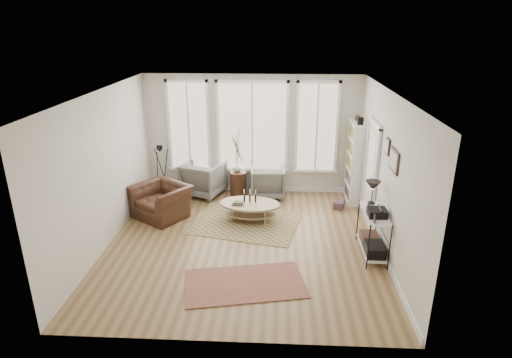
# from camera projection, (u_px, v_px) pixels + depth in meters

# --- Properties ---
(room) EXTENTS (5.50, 5.54, 2.90)m
(room) POSITION_uv_depth(u_px,v_px,m) (245.00, 173.00, 7.86)
(room) COLOR olive
(room) RESTS_ON ground
(bay_window) EXTENTS (4.14, 0.12, 2.24)m
(bay_window) POSITION_uv_depth(u_px,v_px,m) (252.00, 129.00, 10.31)
(bay_window) COLOR tan
(bay_window) RESTS_ON ground
(door) EXTENTS (0.09, 1.06, 2.22)m
(door) POSITION_uv_depth(u_px,v_px,m) (371.00, 171.00, 8.89)
(door) COLOR silver
(door) RESTS_ON ground
(bookcase) EXTENTS (0.31, 0.85, 2.06)m
(bookcase) POSITION_uv_depth(u_px,v_px,m) (355.00, 162.00, 9.96)
(bookcase) COLOR white
(bookcase) RESTS_ON ground
(low_shelf) EXTENTS (0.38, 1.08, 1.30)m
(low_shelf) POSITION_uv_depth(u_px,v_px,m) (373.00, 229.00, 7.76)
(low_shelf) COLOR white
(low_shelf) RESTS_ON ground
(wall_art) EXTENTS (0.04, 0.88, 0.44)m
(wall_art) POSITION_uv_depth(u_px,v_px,m) (392.00, 157.00, 7.30)
(wall_art) COLOR black
(wall_art) RESTS_ON ground
(rug_main) EXTENTS (2.50, 2.09, 0.01)m
(rug_main) POSITION_uv_depth(u_px,v_px,m) (246.00, 223.00, 9.12)
(rug_main) COLOR brown
(rug_main) RESTS_ON ground
(rug_runner) EXTENTS (2.12, 1.44, 0.01)m
(rug_runner) POSITION_uv_depth(u_px,v_px,m) (245.00, 283.00, 7.01)
(rug_runner) COLOR maroon
(rug_runner) RESTS_ON ground
(coffee_table) EXTENTS (1.36, 0.95, 0.59)m
(coffee_table) POSITION_uv_depth(u_px,v_px,m) (249.00, 207.00, 9.14)
(coffee_table) COLOR #A08761
(coffee_table) RESTS_ON ground
(armchair_left) EXTENTS (1.16, 1.17, 0.84)m
(armchair_left) POSITION_uv_depth(u_px,v_px,m) (203.00, 178.00, 10.48)
(armchair_left) COLOR slate
(armchair_left) RESTS_ON ground
(armchair_right) EXTENTS (0.85, 0.87, 0.76)m
(armchair_right) POSITION_uv_depth(u_px,v_px,m) (268.00, 182.00, 10.40)
(armchair_right) COLOR slate
(armchair_right) RESTS_ON ground
(side_table) EXTENTS (0.40, 0.40, 1.70)m
(side_table) POSITION_uv_depth(u_px,v_px,m) (238.00, 164.00, 10.30)
(side_table) COLOR #3D2215
(side_table) RESTS_ON ground
(vase) EXTENTS (0.24, 0.24, 0.23)m
(vase) POSITION_uv_depth(u_px,v_px,m) (237.00, 167.00, 10.39)
(vase) COLOR silver
(vase) RESTS_ON side_table
(accent_chair) EXTENTS (1.46, 1.42, 0.72)m
(accent_chair) POSITION_uv_depth(u_px,v_px,m) (162.00, 201.00, 9.32)
(accent_chair) COLOR #3D2215
(accent_chair) RESTS_ON ground
(tripod_camera) EXTENTS (0.47, 0.47, 1.32)m
(tripod_camera) POSITION_uv_depth(u_px,v_px,m) (162.00, 174.00, 10.21)
(tripod_camera) COLOR black
(tripod_camera) RESTS_ON ground
(book_stack_near) EXTENTS (0.29, 0.33, 0.17)m
(book_stack_near) POSITION_uv_depth(u_px,v_px,m) (339.00, 205.00, 9.81)
(book_stack_near) COLOR maroon
(book_stack_near) RESTS_ON ground
(book_stack_far) EXTENTS (0.23, 0.26, 0.14)m
(book_stack_far) POSITION_uv_depth(u_px,v_px,m) (339.00, 205.00, 9.84)
(book_stack_far) COLOR maroon
(book_stack_far) RESTS_ON ground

